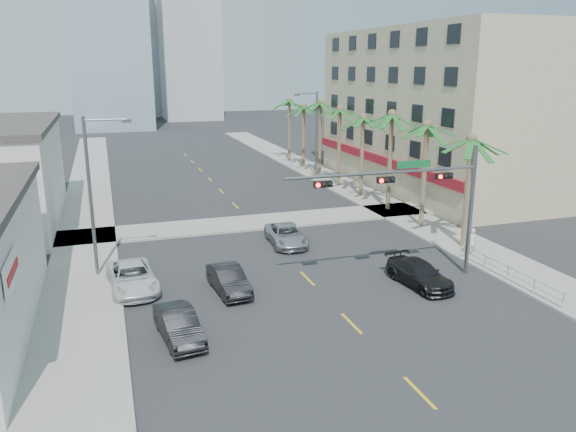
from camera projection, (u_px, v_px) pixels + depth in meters
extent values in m
plane|color=#262628|center=(393.00, 366.00, 22.36)|extent=(260.00, 260.00, 0.00)
cube|color=gray|center=(406.00, 216.00, 44.31)|extent=(4.00, 120.00, 0.15)
cube|color=gray|center=(85.00, 246.00, 37.09)|extent=(4.00, 120.00, 0.15)
cube|color=gray|center=(253.00, 223.00, 42.53)|extent=(80.00, 4.00, 0.15)
cube|color=tan|center=(450.00, 109.00, 54.57)|extent=(15.00, 28.00, 15.00)
cube|color=maroon|center=(377.00, 159.00, 53.45)|extent=(0.30, 28.00, 0.80)
cube|color=#ADADB2|center=(127.00, 24.00, 130.75)|extent=(16.00, 16.00, 42.00)
cylinder|color=slate|center=(470.00, 213.00, 31.48)|extent=(0.24, 0.24, 7.20)
cylinder|color=slate|center=(385.00, 173.00, 29.15)|extent=(11.00, 0.16, 0.16)
cube|color=#0C662D|center=(414.00, 164.00, 29.57)|extent=(2.00, 0.05, 0.40)
cube|color=black|center=(444.00, 176.00, 30.15)|extent=(0.95, 0.28, 0.32)
sphere|color=#FF0C05|center=(441.00, 177.00, 29.91)|extent=(0.22, 0.22, 0.22)
cube|color=black|center=(386.00, 180.00, 29.10)|extent=(0.95, 0.28, 0.32)
sphere|color=#FF0C05|center=(382.00, 181.00, 28.86)|extent=(0.22, 0.22, 0.22)
cube|color=black|center=(323.00, 184.00, 28.05)|extent=(0.95, 0.28, 0.32)
sphere|color=#FF0C05|center=(318.00, 185.00, 27.81)|extent=(0.22, 0.22, 0.22)
cylinder|color=brown|center=(467.00, 194.00, 35.93)|extent=(0.36, 0.36, 7.20)
cylinder|color=brown|center=(424.00, 177.00, 40.66)|extent=(0.36, 0.36, 7.56)
cylinder|color=brown|center=(390.00, 163.00, 45.38)|extent=(0.36, 0.36, 7.92)
cylinder|color=brown|center=(362.00, 158.00, 50.25)|extent=(0.36, 0.36, 7.20)
cylinder|color=brown|center=(339.00, 148.00, 54.98)|extent=(0.36, 0.36, 7.56)
cylinder|color=brown|center=(320.00, 140.00, 59.70)|extent=(0.36, 0.36, 7.92)
cylinder|color=brown|center=(303.00, 137.00, 64.57)|extent=(0.36, 0.36, 7.20)
cylinder|color=brown|center=(289.00, 131.00, 69.29)|extent=(0.36, 0.36, 7.56)
cylinder|color=slate|center=(91.00, 199.00, 30.68)|extent=(0.20, 0.20, 9.00)
cylinder|color=slate|center=(105.00, 120.00, 29.89)|extent=(2.20, 0.12, 0.12)
cube|color=slate|center=(127.00, 121.00, 30.25)|extent=(0.50, 0.25, 0.18)
cylinder|color=slate|center=(316.00, 135.00, 59.44)|extent=(0.20, 0.20, 9.00)
cylinder|color=slate|center=(307.00, 94.00, 58.00)|extent=(2.20, 0.12, 0.12)
cube|color=slate|center=(297.00, 95.00, 57.69)|extent=(0.50, 0.25, 0.18)
cylinder|color=silver|center=(508.00, 273.00, 30.82)|extent=(0.08, 8.00, 0.08)
cylinder|color=silver|center=(509.00, 267.00, 30.73)|extent=(0.08, 8.00, 0.08)
cylinder|color=silver|center=(563.00, 302.00, 27.16)|extent=(0.08, 0.08, 1.00)
cylinder|color=silver|center=(534.00, 287.00, 29.00)|extent=(0.08, 0.08, 1.00)
cylinder|color=silver|center=(508.00, 274.00, 30.83)|extent=(0.08, 0.08, 1.00)
cylinder|color=silver|center=(485.00, 262.00, 32.67)|extent=(0.08, 0.08, 1.00)
cylinder|color=silver|center=(464.00, 252.00, 34.51)|extent=(0.08, 0.08, 1.00)
imported|color=black|center=(179.00, 325.00, 24.37)|extent=(1.93, 4.26, 1.36)
imported|color=silver|center=(132.00, 277.00, 29.78)|extent=(2.73, 5.24, 1.41)
imported|color=black|center=(229.00, 280.00, 29.53)|extent=(1.78, 4.22, 1.36)
imported|color=#B7B6BB|center=(286.00, 235.00, 37.41)|extent=(2.50, 4.89, 1.32)
imported|color=black|center=(419.00, 274.00, 30.43)|extent=(2.31, 4.72, 1.32)
imported|color=silver|center=(471.00, 242.00, 34.82)|extent=(0.65, 0.45, 1.72)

